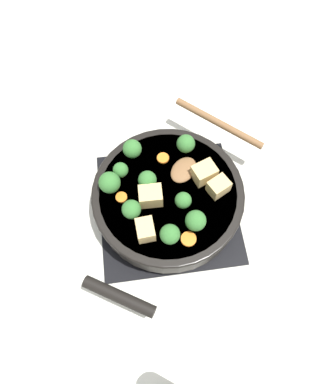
{
  "coord_description": "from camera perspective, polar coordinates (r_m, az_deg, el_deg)",
  "views": [
    {
      "loc": [
        -0.33,
        0.05,
        0.79
      ],
      "look_at": [
        0.0,
        0.0,
        0.09
      ],
      "focal_mm": 35.0,
      "sensor_mm": 36.0,
      "label": 1
    }
  ],
  "objects": [
    {
      "name": "broccoli_floret_tall_stem",
      "position": [
        0.75,
        2.33,
        -1.29
      ],
      "size": [
        0.03,
        0.03,
        0.04
      ],
      "color": "#709956",
      "rests_on": "skillet_pan"
    },
    {
      "name": "carrot_slice_near_center",
      "position": [
        0.78,
        -7.09,
        -1.13
      ],
      "size": [
        0.02,
        0.02,
        0.01
      ],
      "primitive_type": "cylinder",
      "color": "orange",
      "rests_on": "skillet_pan"
    },
    {
      "name": "tofu_cube_near_handle",
      "position": [
        0.79,
        5.53,
        2.94
      ],
      "size": [
        0.05,
        0.06,
        0.04
      ],
      "primitive_type": "cube",
      "rotation": [
        0.0,
        0.0,
        5.08
      ],
      "color": "#DBB770",
      "rests_on": "skillet_pan"
    },
    {
      "name": "skillet_pan",
      "position": [
        0.81,
        -0.05,
        -0.91
      ],
      "size": [
        0.41,
        0.35,
        0.06
      ],
      "color": "black",
      "rests_on": "front_burner_grate"
    },
    {
      "name": "broccoli_floret_west_rim",
      "position": [
        0.73,
        4.23,
        -4.38
      ],
      "size": [
        0.04,
        0.04,
        0.05
      ],
      "color": "#709956",
      "rests_on": "skillet_pan"
    },
    {
      "name": "ground_plane",
      "position": [
        0.86,
        -0.0,
        -2.47
      ],
      "size": [
        2.4,
        2.4,
        0.0
      ],
      "primitive_type": "plane",
      "color": "silver"
    },
    {
      "name": "carrot_slice_orange_thin",
      "position": [
        0.82,
        -1.0,
        5.16
      ],
      "size": [
        0.03,
        0.03,
        0.01
      ],
      "primitive_type": "cylinder",
      "color": "orange",
      "rests_on": "skillet_pan"
    },
    {
      "name": "front_burner_grate",
      "position": [
        0.85,
        -0.0,
        -2.16
      ],
      "size": [
        0.31,
        0.31,
        0.03
      ],
      "color": "black",
      "rests_on": "ground_plane"
    },
    {
      "name": "broccoli_floret_mid_floret",
      "position": [
        0.77,
        -3.16,
        1.84
      ],
      "size": [
        0.04,
        0.04,
        0.05
      ],
      "color": "#709956",
      "rests_on": "skillet_pan"
    },
    {
      "name": "broccoli_floret_south_cluster",
      "position": [
        0.74,
        -5.6,
        -2.66
      ],
      "size": [
        0.04,
        0.04,
        0.05
      ],
      "color": "#709956",
      "rests_on": "skillet_pan"
    },
    {
      "name": "tofu_cube_east_chunk",
      "position": [
        0.76,
        -2.67,
        -0.61
      ],
      "size": [
        0.04,
        0.05,
        0.04
      ],
      "primitive_type": "cube",
      "rotation": [
        0.0,
        0.0,
        4.69
      ],
      "color": "#DBB770",
      "rests_on": "skillet_pan"
    },
    {
      "name": "carrot_slice_edge_slice",
      "position": [
        0.74,
        3.15,
        -7.17
      ],
      "size": [
        0.03,
        0.03,
        0.01
      ],
      "primitive_type": "cylinder",
      "color": "orange",
      "rests_on": "skillet_pan"
    },
    {
      "name": "broccoli_floret_east_rim",
      "position": [
        0.77,
        -8.89,
        1.42
      ],
      "size": [
        0.04,
        0.04,
        0.05
      ],
      "color": "#709956",
      "rests_on": "skillet_pan"
    },
    {
      "name": "tofu_cube_west_chunk",
      "position": [
        0.73,
        -3.46,
        -5.76
      ],
      "size": [
        0.04,
        0.04,
        0.03
      ],
      "primitive_type": "cube",
      "rotation": [
        0.0,
        0.0,
        0.07
      ],
      "color": "#DBB770",
      "rests_on": "skillet_pan"
    },
    {
      "name": "broccoli_floret_small_inner",
      "position": [
        0.79,
        -7.23,
        3.32
      ],
      "size": [
        0.03,
        0.03,
        0.04
      ],
      "color": "#709956",
      "rests_on": "skillet_pan"
    },
    {
      "name": "broccoli_floret_north_edge",
      "position": [
        0.81,
        -5.48,
        6.55
      ],
      "size": [
        0.04,
        0.04,
        0.05
      ],
      "color": "#709956",
      "rests_on": "skillet_pan"
    },
    {
      "name": "wooden_spoon",
      "position": [
        0.84,
        5.46,
        7.44
      ],
      "size": [
        0.23,
        0.23,
        0.02
      ],
      "color": "brown",
      "rests_on": "skillet_pan"
    },
    {
      "name": "broccoli_floret_near_spoon",
      "position": [
        0.72,
        0.3,
        -6.47
      ],
      "size": [
        0.04,
        0.04,
        0.05
      ],
      "color": "#709956",
      "rests_on": "skillet_pan"
    },
    {
      "name": "tofu_cube_center_large",
      "position": [
        0.78,
        7.72,
        0.82
      ],
      "size": [
        0.05,
        0.05,
        0.03
      ],
      "primitive_type": "cube",
      "rotation": [
        0.0,
        0.0,
        5.2
      ],
      "color": "#DBB770",
      "rests_on": "skillet_pan"
    },
    {
      "name": "broccoli_floret_center_top",
      "position": [
        0.81,
        2.73,
        7.35
      ],
      "size": [
        0.04,
        0.04,
        0.05
      ],
      "color": "#709956",
      "rests_on": "skillet_pan"
    }
  ]
}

